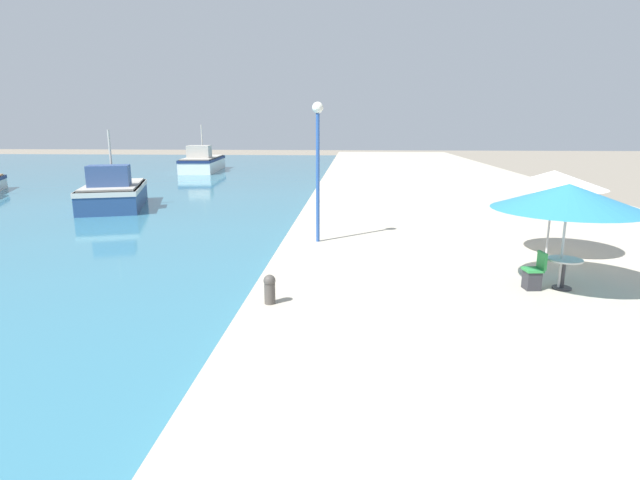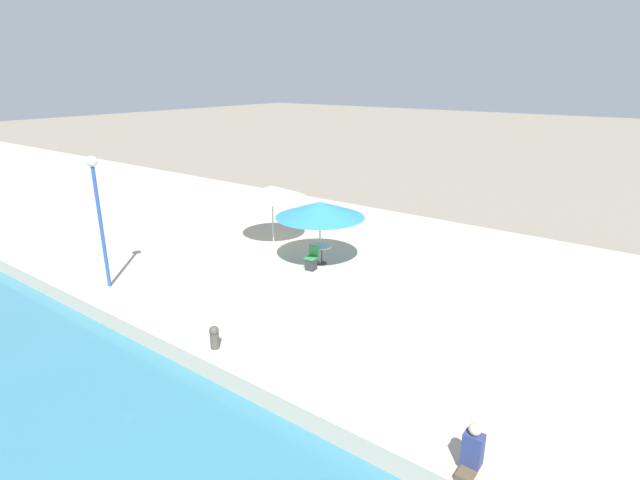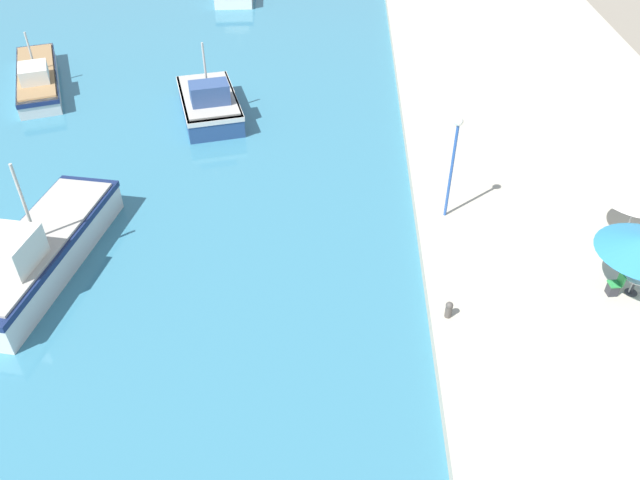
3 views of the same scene
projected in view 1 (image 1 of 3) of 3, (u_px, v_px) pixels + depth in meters
The scene contains 9 objects.
quay_promenade at pixel (441, 191), 32.27m from camera, with size 16.00×90.00×0.57m.
fishing_boat_mid at pixel (114, 192), 27.10m from camera, with size 4.73×6.83×4.16m.
fishing_boat_distant at pixel (203, 162), 49.35m from camera, with size 3.87×9.09×4.50m.
cafe_umbrella_pink at pixel (568, 197), 11.43m from camera, with size 3.40×3.40×2.51m.
cafe_umbrella_white at pixel (554, 179), 14.50m from camera, with size 2.93×2.93×2.55m.
cafe_table at pixel (564, 267), 11.81m from camera, with size 0.80×0.80×0.74m.
cafe_chair_left at pixel (533, 276), 11.83m from camera, with size 0.47×0.44×0.91m.
mooring_bollard at pixel (270, 288), 10.86m from camera, with size 0.26×0.26×0.65m.
lamppost at pixel (318, 148), 16.16m from camera, with size 0.36×0.36×4.56m.
Camera 1 is at (2.39, 4.37, 4.36)m, focal length 28.00 mm.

